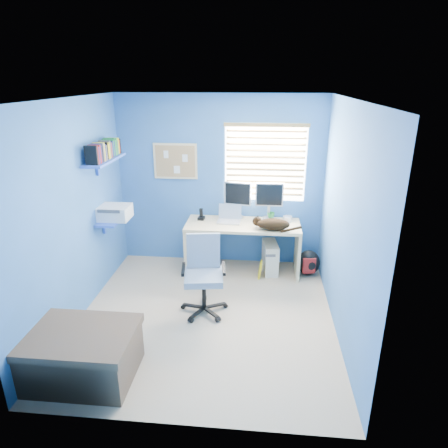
# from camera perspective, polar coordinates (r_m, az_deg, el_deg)

# --- Properties ---
(floor) EXTENTS (3.00, 3.20, 0.00)m
(floor) POSITION_cam_1_polar(r_m,az_deg,el_deg) (4.93, -2.53, -13.03)
(floor) COLOR tan
(floor) RESTS_ON ground
(ceiling) EXTENTS (3.00, 3.20, 0.00)m
(ceiling) POSITION_cam_1_polar(r_m,az_deg,el_deg) (4.12, -3.09, 17.41)
(ceiling) COLOR white
(ceiling) RESTS_ON wall_back
(wall_back) EXTENTS (3.00, 0.01, 2.50)m
(wall_back) POSITION_cam_1_polar(r_m,az_deg,el_deg) (5.89, -0.57, 6.00)
(wall_back) COLOR #3367A2
(wall_back) RESTS_ON ground
(wall_front) EXTENTS (3.00, 0.01, 2.50)m
(wall_front) POSITION_cam_1_polar(r_m,az_deg,el_deg) (2.93, -7.27, -9.70)
(wall_front) COLOR #3367A2
(wall_front) RESTS_ON ground
(wall_left) EXTENTS (0.01, 3.20, 2.50)m
(wall_left) POSITION_cam_1_polar(r_m,az_deg,el_deg) (4.81, -20.77, 1.32)
(wall_left) COLOR #3367A2
(wall_left) RESTS_ON ground
(wall_right) EXTENTS (0.01, 3.20, 2.50)m
(wall_right) POSITION_cam_1_polar(r_m,az_deg,el_deg) (4.41, 16.87, 0.14)
(wall_right) COLOR #3367A2
(wall_right) RESTS_ON ground
(desk) EXTENTS (1.62, 0.65, 0.74)m
(desk) POSITION_cam_1_polar(r_m,az_deg,el_deg) (5.82, 2.67, -3.36)
(desk) COLOR #CFB791
(desk) RESTS_ON floor
(laptop) EXTENTS (0.34, 0.28, 0.22)m
(laptop) POSITION_cam_1_polar(r_m,az_deg,el_deg) (5.70, 0.71, 1.33)
(laptop) COLOR silver
(laptop) RESTS_ON desk
(monitor_left) EXTENTS (0.42, 0.19, 0.54)m
(monitor_left) POSITION_cam_1_polar(r_m,az_deg,el_deg) (5.85, 1.95, 3.45)
(monitor_left) COLOR silver
(monitor_left) RESTS_ON desk
(monitor_right) EXTENTS (0.40, 0.12, 0.54)m
(monitor_right) POSITION_cam_1_polar(r_m,az_deg,el_deg) (5.83, 6.46, 3.28)
(monitor_right) COLOR silver
(monitor_right) RESTS_ON desk
(phone) EXTENTS (0.10, 0.12, 0.17)m
(phone) POSITION_cam_1_polar(r_m,az_deg,el_deg) (5.82, -3.27, 1.44)
(phone) COLOR black
(phone) RESTS_ON desk
(mug) EXTENTS (0.10, 0.09, 0.10)m
(mug) POSITION_cam_1_polar(r_m,az_deg,el_deg) (5.88, 6.72, 1.17)
(mug) COLOR #1B7934
(mug) RESTS_ON desk
(cd_spindle) EXTENTS (0.13, 0.13, 0.07)m
(cd_spindle) POSITION_cam_1_polar(r_m,az_deg,el_deg) (5.84, 9.06, 0.77)
(cd_spindle) COLOR silver
(cd_spindle) RESTS_ON desk
(cat) EXTENTS (0.49, 0.35, 0.16)m
(cat) POSITION_cam_1_polar(r_m,az_deg,el_deg) (5.46, 7.08, -0.04)
(cat) COLOR black
(cat) RESTS_ON desk
(tower_pc) EXTENTS (0.25, 0.46, 0.45)m
(tower_pc) POSITION_cam_1_polar(r_m,az_deg,el_deg) (5.88, 6.59, -4.75)
(tower_pc) COLOR beige
(tower_pc) RESTS_ON floor
(drawer_boxes) EXTENTS (0.35, 0.28, 0.41)m
(drawer_boxes) POSITION_cam_1_polar(r_m,az_deg,el_deg) (6.00, -2.86, -4.36)
(drawer_boxes) COLOR tan
(drawer_boxes) RESTS_ON floor
(yellow_book) EXTENTS (0.03, 0.17, 0.24)m
(yellow_book) POSITION_cam_1_polar(r_m,az_deg,el_deg) (5.75, 5.17, -6.50)
(yellow_book) COLOR yellow
(yellow_book) RESTS_ON floor
(backpack) EXTENTS (0.37, 0.30, 0.38)m
(backpack) POSITION_cam_1_polar(r_m,az_deg,el_deg) (5.89, 11.97, -5.43)
(backpack) COLOR black
(backpack) RESTS_ON floor
(bed_corner) EXTENTS (1.01, 0.72, 0.48)m
(bed_corner) POSITION_cam_1_polar(r_m,az_deg,el_deg) (4.19, -19.85, -17.11)
(bed_corner) COLOR brown
(bed_corner) RESTS_ON floor
(office_chair) EXTENTS (0.62, 0.62, 0.94)m
(office_chair) POSITION_cam_1_polar(r_m,az_deg,el_deg) (4.88, -2.89, -8.60)
(office_chair) COLOR black
(office_chair) RESTS_ON floor
(window_blinds) EXTENTS (1.15, 0.05, 1.10)m
(window_blinds) POSITION_cam_1_polar(r_m,az_deg,el_deg) (5.76, 5.91, 8.63)
(window_blinds) COLOR white
(window_blinds) RESTS_ON ground
(corkboard) EXTENTS (0.64, 0.02, 0.52)m
(corkboard) POSITION_cam_1_polar(r_m,az_deg,el_deg) (5.90, -6.96, 8.89)
(corkboard) COLOR #CFB791
(corkboard) RESTS_ON ground
(wall_shelves) EXTENTS (0.42, 0.90, 1.05)m
(wall_shelves) POSITION_cam_1_polar(r_m,az_deg,el_deg) (5.36, -16.20, 5.77)
(wall_shelves) COLOR blue
(wall_shelves) RESTS_ON ground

